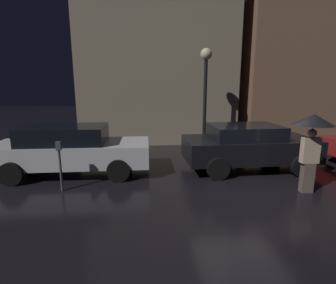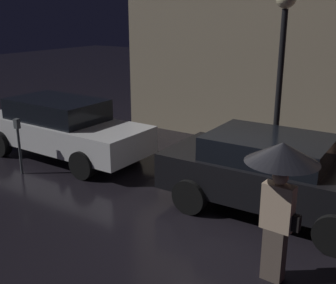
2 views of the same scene
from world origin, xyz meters
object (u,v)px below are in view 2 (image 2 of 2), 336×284
(pedestrian_with_umbrella, at_px, (281,175))
(parking_meter, at_px, (19,140))
(parked_car_white, at_px, (62,127))
(parked_car_black, at_px, (274,172))
(street_lamp_near, at_px, (283,39))

(pedestrian_with_umbrella, bearing_deg, parking_meter, -2.68)
(parked_car_white, height_order, parked_car_black, parked_car_white)
(parking_meter, distance_m, street_lamp_near, 6.42)
(parked_car_black, height_order, street_lamp_near, street_lamp_near)
(parked_car_white, bearing_deg, pedestrian_with_umbrella, -17.33)
(parked_car_black, distance_m, pedestrian_with_umbrella, 2.31)
(parked_car_black, bearing_deg, street_lamp_near, 108.29)
(parked_car_white, height_order, pedestrian_with_umbrella, pedestrian_with_umbrella)
(street_lamp_near, bearing_deg, parking_meter, -140.72)
(parked_car_black, height_order, parking_meter, parked_car_black)
(parked_car_black, bearing_deg, pedestrian_with_umbrella, -70.18)
(parking_meter, relative_size, street_lamp_near, 0.32)
(parked_car_black, xyz_separation_m, street_lamp_near, (-0.85, 2.50, 2.23))
(parked_car_white, distance_m, pedestrian_with_umbrella, 6.74)
(parked_car_white, distance_m, parking_meter, 1.40)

